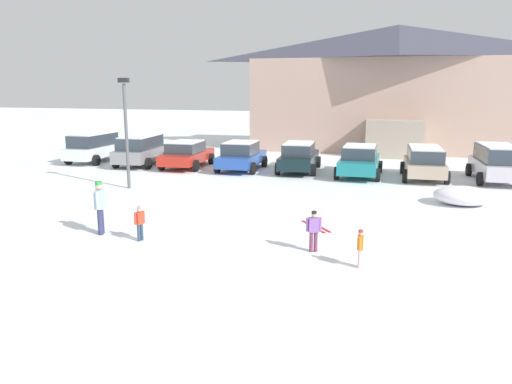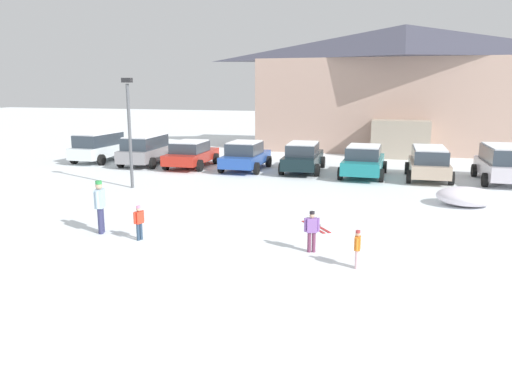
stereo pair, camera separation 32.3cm
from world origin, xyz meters
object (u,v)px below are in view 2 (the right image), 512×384
object	(u,v)px
ski_lodge	(402,88)
skier_child_in_orange_jacket	(357,247)
parked_black_sedan	(303,157)
skier_adult_in_blue_parka	(100,204)
pair_of_skis	(316,226)
parked_silver_wagon	(502,163)
plowed_snow_pile	(466,197)
skier_child_in_purple_jacket	(312,229)
parked_grey_wagon	(146,149)
parked_blue_hatchback	(245,156)
parked_teal_hatchback	(364,161)
parked_beige_suv	(429,162)
lamp_post	(129,126)
parked_red_sedan	(191,154)
parked_white_suv	(100,146)
skier_child_in_red_jacket	(139,221)

from	to	relation	value
ski_lodge	skier_child_in_orange_jacket	distance (m)	25.75
parked_black_sedan	skier_child_in_orange_jacket	bearing A→B (deg)	-72.54
skier_adult_in_blue_parka	pair_of_skis	bearing A→B (deg)	23.29
parked_silver_wagon	plowed_snow_pile	distance (m)	6.05
skier_child_in_purple_jacket	parked_grey_wagon	bearing A→B (deg)	134.21
parked_blue_hatchback	pair_of_skis	bearing A→B (deg)	-59.98
parked_silver_wagon	parked_teal_hatchback	bearing A→B (deg)	-176.70
ski_lodge	parked_beige_suv	xyz separation A→B (m)	(1.75, -11.92, -3.56)
parked_black_sedan	plowed_snow_pile	xyz separation A→B (m)	(7.69, -5.91, -0.45)
parked_beige_suv	parked_silver_wagon	bearing A→B (deg)	4.01
parked_grey_wagon	lamp_post	distance (m)	7.10
parked_teal_hatchback	skier_child_in_purple_jacket	bearing A→B (deg)	-90.92
skier_child_in_purple_jacket	lamp_post	xyz separation A→B (m)	(-9.52, 6.45, 2.12)
ski_lodge	skier_child_in_purple_jacket	size ratio (longest dim) A/B	17.74
lamp_post	parked_blue_hatchback	bearing A→B (deg)	61.70
pair_of_skis	plowed_snow_pile	xyz separation A→B (m)	(4.98, 4.67, 0.34)
ski_lodge	parked_red_sedan	world-z (taller)	ski_lodge
parked_grey_wagon	parked_silver_wagon	size ratio (longest dim) A/B	1.01
parked_beige_suv	skier_adult_in_blue_parka	size ratio (longest dim) A/B	2.55
parked_silver_wagon	pair_of_skis	world-z (taller)	parked_silver_wagon
parked_grey_wagon	parked_red_sedan	xyz separation A→B (m)	(2.88, 0.01, -0.16)
skier_child_in_purple_jacket	skier_adult_in_blue_parka	bearing A→B (deg)	-178.69
skier_child_in_purple_jacket	plowed_snow_pile	world-z (taller)	skier_child_in_purple_jacket
parked_beige_suv	parked_blue_hatchback	bearing A→B (deg)	-179.92
parked_grey_wagon	parked_red_sedan	world-z (taller)	parked_grey_wagon
skier_child_in_orange_jacket	parked_white_suv	bearing A→B (deg)	140.80
parked_red_sedan	plowed_snow_pile	size ratio (longest dim) A/B	2.04
parked_teal_hatchback	lamp_post	bearing A→B (deg)	-148.04
parked_grey_wagon	skier_child_in_red_jacket	world-z (taller)	parked_grey_wagon
parked_blue_hatchback	parked_beige_suv	bearing A→B (deg)	0.08
parked_beige_suv	parked_black_sedan	bearing A→B (deg)	175.68
skier_child_in_red_jacket	plowed_snow_pile	xyz separation A→B (m)	(9.75, 7.66, -0.23)
parked_blue_hatchback	lamp_post	distance (m)	7.30
ski_lodge	plowed_snow_pile	bearing A→B (deg)	-80.10
parked_silver_wagon	plowed_snow_pile	world-z (taller)	parked_silver_wagon
parked_white_suv	pair_of_skis	bearing A→B (deg)	-34.27
parked_beige_suv	lamp_post	bearing A→B (deg)	-154.25
skier_adult_in_blue_parka	lamp_post	bearing A→B (deg)	113.54
parked_beige_suv	parked_silver_wagon	xyz separation A→B (m)	(3.33, 0.23, 0.08)
parked_grey_wagon	parked_blue_hatchback	xyz separation A→B (m)	(6.16, -0.05, -0.13)
parked_red_sedan	plowed_snow_pile	world-z (taller)	parked_red_sedan
parked_blue_hatchback	skier_adult_in_blue_parka	distance (m)	12.80
skier_child_in_purple_jacket	pair_of_skis	size ratio (longest dim) A/B	0.81
parked_beige_suv	skier_child_in_orange_jacket	world-z (taller)	parked_beige_suv
parked_teal_hatchback	skier_child_in_orange_jacket	distance (m)	13.45
parked_red_sedan	skier_child_in_orange_jacket	distance (m)	17.36
parked_blue_hatchback	pair_of_skis	world-z (taller)	parked_blue_hatchback
ski_lodge	skier_adult_in_blue_parka	size ratio (longest dim) A/B	12.38
parked_red_sedan	skier_child_in_purple_jacket	size ratio (longest dim) A/B	3.90
parked_white_suv	parked_red_sedan	size ratio (longest dim) A/B	0.94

